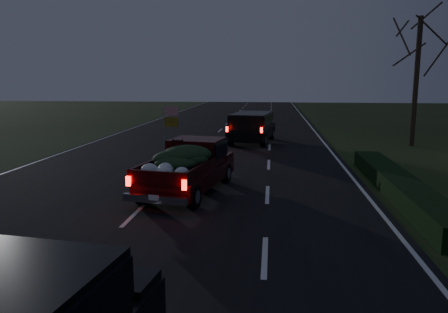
# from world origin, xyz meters

# --- Properties ---
(ground) EXTENTS (120.00, 120.00, 0.00)m
(ground) POSITION_xyz_m (0.00, 0.00, 0.00)
(ground) COLOR black
(ground) RESTS_ON ground
(road_asphalt) EXTENTS (14.00, 120.00, 0.02)m
(road_asphalt) POSITION_xyz_m (0.00, 0.00, 0.01)
(road_asphalt) COLOR black
(road_asphalt) RESTS_ON ground
(hedge_row) EXTENTS (1.00, 10.00, 0.60)m
(hedge_row) POSITION_xyz_m (7.80, 3.00, 0.30)
(hedge_row) COLOR black
(hedge_row) RESTS_ON ground
(bare_tree_far) EXTENTS (3.60, 3.60, 7.00)m
(bare_tree_far) POSITION_xyz_m (11.50, 14.00, 5.23)
(bare_tree_far) COLOR black
(bare_tree_far) RESTS_ON ground
(pickup_truck) EXTENTS (2.62, 5.04, 2.52)m
(pickup_truck) POSITION_xyz_m (1.01, 2.62, 0.94)
(pickup_truck) COLOR #3B0809
(pickup_truck) RESTS_ON ground
(lead_suv) EXTENTS (2.71, 5.19, 1.43)m
(lead_suv) POSITION_xyz_m (2.56, 14.11, 1.08)
(lead_suv) COLOR black
(lead_suv) RESTS_ON ground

